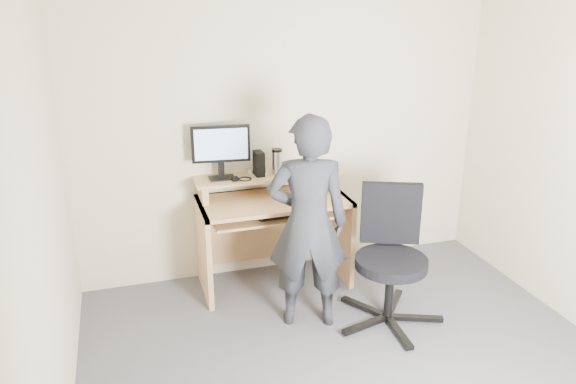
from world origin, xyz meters
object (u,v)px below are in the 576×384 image
office_chair (391,252)px  person (308,223)px  desk (271,219)px  monitor (221,147)px

office_chair → person: person is taller
desk → person: size_ratio=0.76×
desk → monitor: bearing=168.8°
desk → person: 0.75m
monitor → person: (0.46, -0.78, -0.39)m
desk → office_chair: size_ratio=1.21×
desk → monitor: 0.73m
monitor → office_chair: 1.53m
desk → monitor: size_ratio=2.62×
desk → person: person is taller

